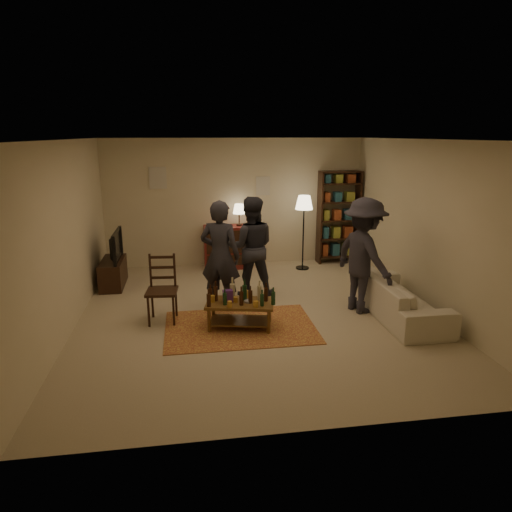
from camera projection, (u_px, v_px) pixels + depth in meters
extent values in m
plane|color=#C6B793|center=(256.00, 314.00, 7.27)|extent=(6.00, 6.00, 0.00)
plane|color=beige|center=(235.00, 203.00, 9.78)|extent=(5.50, 0.00, 5.50)
plane|color=beige|center=(67.00, 237.00, 6.51)|extent=(0.00, 6.00, 6.00)
plane|color=beige|center=(426.00, 226.00, 7.32)|extent=(0.00, 6.00, 6.00)
plane|color=beige|center=(308.00, 300.00, 4.05)|extent=(5.50, 0.00, 5.50)
plane|color=white|center=(256.00, 139.00, 6.57)|extent=(6.00, 6.00, 0.00)
cube|color=beige|center=(158.00, 178.00, 9.38)|extent=(0.35, 0.03, 0.45)
cube|color=beige|center=(263.00, 186.00, 9.76)|extent=(0.30, 0.03, 0.40)
cube|color=maroon|center=(240.00, 327.00, 6.77)|extent=(2.20, 1.50, 0.01)
cube|color=brown|center=(240.00, 303.00, 6.67)|extent=(1.07, 0.72, 0.04)
cube|color=brown|center=(240.00, 321.00, 6.74)|extent=(0.95, 0.61, 0.02)
cylinder|color=brown|center=(209.00, 321.00, 6.55)|extent=(0.05, 0.05, 0.36)
cylinder|color=brown|center=(269.00, 322.00, 6.50)|extent=(0.05, 0.05, 0.36)
cylinder|color=brown|center=(213.00, 310.00, 6.95)|extent=(0.05, 0.05, 0.36)
cylinder|color=brown|center=(270.00, 311.00, 6.90)|extent=(0.05, 0.05, 0.36)
cylinder|color=#B8832A|center=(213.00, 299.00, 6.65)|extent=(0.07, 0.07, 0.10)
cylinder|color=#B8832A|center=(230.00, 304.00, 6.46)|extent=(0.07, 0.07, 0.09)
cylinder|color=#B8832A|center=(246.00, 294.00, 6.84)|extent=(0.07, 0.07, 0.11)
cylinder|color=#B8832A|center=(256.00, 304.00, 6.46)|extent=(0.07, 0.07, 0.09)
cylinder|color=#B8832A|center=(266.00, 296.00, 6.78)|extent=(0.07, 0.07, 0.10)
cylinder|color=#B8832A|center=(236.00, 299.00, 6.65)|extent=(0.06, 0.06, 0.08)
cube|color=#5B2E7F|center=(228.00, 295.00, 6.67)|extent=(0.15, 0.10, 0.18)
cylinder|color=gray|center=(248.00, 302.00, 6.64)|extent=(0.12, 0.12, 0.03)
cube|color=#311C10|center=(162.00, 291.00, 6.86)|extent=(0.49, 0.49, 0.04)
cylinder|color=#311C10|center=(149.00, 312.00, 6.73)|extent=(0.04, 0.04, 0.47)
cylinder|color=#311C10|center=(174.00, 311.00, 6.76)|extent=(0.04, 0.04, 0.47)
cylinder|color=#311C10|center=(152.00, 303.00, 7.09)|extent=(0.04, 0.04, 0.47)
cylinder|color=#311C10|center=(176.00, 302.00, 7.11)|extent=(0.04, 0.04, 0.47)
cube|color=#311C10|center=(162.00, 269.00, 6.96)|extent=(0.37, 0.06, 0.54)
cube|color=#311C10|center=(113.00, 273.00, 8.56)|extent=(0.40, 1.00, 0.50)
imported|color=black|center=(112.00, 246.00, 8.43)|extent=(0.13, 0.97, 0.56)
cube|color=maroon|center=(228.00, 247.00, 9.72)|extent=(1.00, 0.48, 0.90)
cube|color=#311C10|center=(229.00, 260.00, 9.54)|extent=(0.92, 0.02, 0.22)
cube|color=#311C10|center=(229.00, 248.00, 9.47)|extent=(0.92, 0.02, 0.22)
cube|color=#311C10|center=(229.00, 236.00, 9.40)|extent=(0.92, 0.02, 0.22)
cylinder|color=#311C10|center=(239.00, 225.00, 9.63)|extent=(0.12, 0.12, 0.04)
cylinder|color=#311C10|center=(239.00, 219.00, 9.60)|extent=(0.02, 0.02, 0.22)
cone|color=#FFE5B2|center=(239.00, 209.00, 9.54)|extent=(0.26, 0.26, 0.20)
cube|color=#311C10|center=(320.00, 218.00, 9.93)|extent=(0.04, 0.34, 2.00)
cube|color=#311C10|center=(357.00, 217.00, 10.05)|extent=(0.04, 0.34, 2.00)
cube|color=#311C10|center=(337.00, 255.00, 10.21)|extent=(0.90, 0.34, 0.03)
cube|color=#311C10|center=(338.00, 238.00, 10.10)|extent=(0.90, 0.34, 0.03)
cube|color=#311C10|center=(338.00, 220.00, 10.00)|extent=(0.90, 0.34, 0.03)
cube|color=#311C10|center=(339.00, 202.00, 9.90)|extent=(0.90, 0.34, 0.03)
cube|color=#311C10|center=(340.00, 183.00, 9.79)|extent=(0.90, 0.34, 0.03)
cube|color=#311C10|center=(341.00, 172.00, 9.73)|extent=(0.90, 0.34, 0.03)
cube|color=#964220|center=(324.00, 249.00, 10.13)|extent=(0.12, 0.22, 0.26)
cube|color=#255C70|center=(335.00, 249.00, 10.16)|extent=(0.15, 0.22, 0.26)
cube|color=#9AA035|center=(346.00, 249.00, 10.20)|extent=(0.18, 0.22, 0.26)
cube|color=#255C70|center=(325.00, 232.00, 10.03)|extent=(0.12, 0.22, 0.24)
cube|color=#9AA035|center=(336.00, 232.00, 10.06)|extent=(0.15, 0.22, 0.24)
cube|color=#964220|center=(347.00, 231.00, 10.10)|extent=(0.18, 0.22, 0.24)
cube|color=#9AA035|center=(325.00, 215.00, 9.92)|extent=(0.12, 0.22, 0.22)
cube|color=#964220|center=(336.00, 214.00, 9.96)|extent=(0.15, 0.22, 0.22)
cube|color=#255C70|center=(348.00, 214.00, 10.00)|extent=(0.18, 0.22, 0.22)
cube|color=#964220|center=(326.00, 197.00, 9.82)|extent=(0.12, 0.22, 0.20)
cube|color=#255C70|center=(337.00, 197.00, 9.86)|extent=(0.15, 0.22, 0.20)
cube|color=#9AA035|center=(349.00, 196.00, 9.90)|extent=(0.18, 0.22, 0.20)
cube|color=#255C70|center=(327.00, 179.00, 9.72)|extent=(0.12, 0.22, 0.18)
cube|color=#9AA035|center=(338.00, 178.00, 9.76)|extent=(0.15, 0.22, 0.18)
cube|color=#964220|center=(350.00, 178.00, 9.80)|extent=(0.18, 0.22, 0.18)
cylinder|color=black|center=(302.00, 268.00, 9.72)|extent=(0.28, 0.28, 0.03)
cylinder|color=black|center=(303.00, 237.00, 9.54)|extent=(0.03, 0.03, 1.37)
cone|color=#FFE5B2|center=(304.00, 202.00, 9.35)|extent=(0.36, 0.36, 0.28)
imported|color=beige|center=(399.00, 297.00, 7.13)|extent=(0.81, 2.08, 0.61)
imported|color=#25262D|center=(220.00, 256.00, 7.26)|extent=(0.77, 0.65, 1.79)
imported|color=#282930|center=(251.00, 247.00, 7.91)|extent=(0.92, 0.75, 1.76)
imported|color=#292830|center=(364.00, 256.00, 7.19)|extent=(1.03, 1.34, 1.84)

